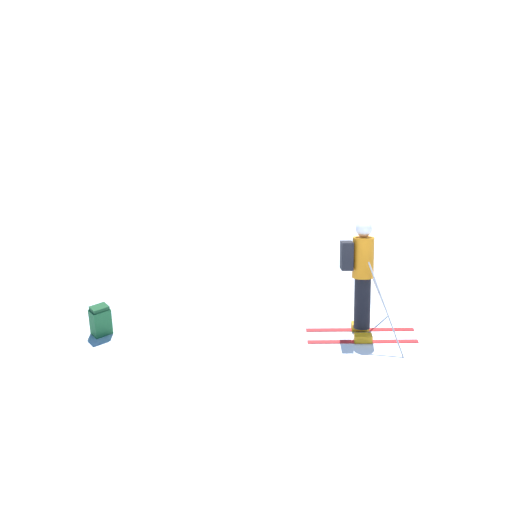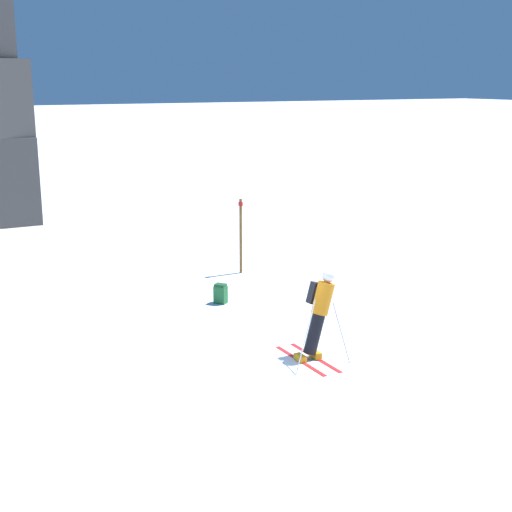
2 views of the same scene
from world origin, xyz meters
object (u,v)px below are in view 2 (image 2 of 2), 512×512
object	(u,v)px
rock_pillar	(4,119)
skier	(320,308)
spare_backpack	(221,294)
trail_marker	(241,233)

from	to	relation	value
rock_pillar	skier	bearing A→B (deg)	-79.95
spare_backpack	skier	bearing A→B (deg)	145.79
trail_marker	skier	bearing A→B (deg)	-103.32
skier	rock_pillar	bearing A→B (deg)	98.90
spare_backpack	trail_marker	size ratio (longest dim) A/B	0.23
spare_backpack	trail_marker	bearing A→B (deg)	-74.36
skier	rock_pillar	xyz separation A→B (m)	(-3.03, 17.10, 2.97)
spare_backpack	trail_marker	xyz separation A→B (m)	(1.76, 2.33, 0.94)
rock_pillar	trail_marker	world-z (taller)	rock_pillar
spare_backpack	trail_marker	world-z (taller)	trail_marker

